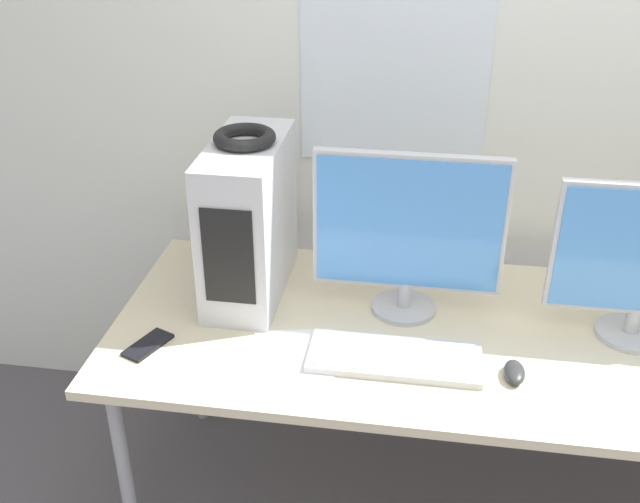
{
  "coord_description": "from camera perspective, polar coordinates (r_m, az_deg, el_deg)",
  "views": [
    {
      "loc": [
        -0.43,
        -1.35,
        1.9
      ],
      "look_at": [
        -0.7,
        0.41,
        0.93
      ],
      "focal_mm": 42.0,
      "sensor_mm": 36.0,
      "label": 1
    }
  ],
  "objects": [
    {
      "name": "wall_back",
      "position": [
        2.4,
        19.4,
        13.85
      ],
      "size": [
        8.0,
        0.07,
        2.7
      ],
      "color": "silver",
      "rests_on": "ground_plane"
    },
    {
      "name": "paper_sheet_left",
      "position": [
        1.98,
        -2.07,
        -8.43
      ],
      "size": [
        0.27,
        0.33,
        0.0
      ],
      "rotation": [
        0.0,
        0.0,
        0.21
      ],
      "color": "white",
      "rests_on": "desk"
    },
    {
      "name": "pc_tower",
      "position": [
        2.19,
        -5.46,
        2.45
      ],
      "size": [
        0.2,
        0.46,
        0.47
      ],
      "color": "silver",
      "rests_on": "desk"
    },
    {
      "name": "monitor_main",
      "position": [
        2.07,
        6.75,
        1.57
      ],
      "size": [
        0.53,
        0.19,
        0.48
      ],
      "color": "#B7B7BC",
      "rests_on": "desk"
    },
    {
      "name": "keyboard",
      "position": [
        1.99,
        5.7,
        -8.04
      ],
      "size": [
        0.45,
        0.18,
        0.02
      ],
      "color": "silver",
      "rests_on": "desk"
    },
    {
      "name": "cell_phone",
      "position": [
        2.09,
        -12.98,
        -6.95
      ],
      "size": [
        0.11,
        0.15,
        0.01
      ],
      "rotation": [
        0.0,
        0.0,
        -0.4
      ],
      "color": "black",
      "rests_on": "desk"
    },
    {
      "name": "mouse",
      "position": [
        1.99,
        14.59,
        -8.88
      ],
      "size": [
        0.05,
        0.1,
        0.03
      ],
      "color": "#2D2D2D",
      "rests_on": "desk"
    },
    {
      "name": "headphones",
      "position": [
        2.09,
        -5.77,
        8.65
      ],
      "size": [
        0.17,
        0.17,
        0.04
      ],
      "color": "black",
      "rests_on": "pc_tower"
    },
    {
      "name": "desk",
      "position": [
        2.19,
        18.56,
        -7.38
      ],
      "size": [
        2.56,
        0.82,
        0.71
      ],
      "color": "beige",
      "rests_on": "ground_plane"
    }
  ]
}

